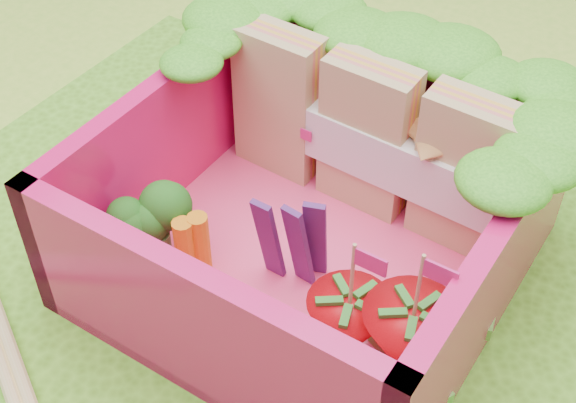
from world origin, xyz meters
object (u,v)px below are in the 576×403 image
Objects in this scene: broccoli at (150,225)px; strawberry_left at (348,328)px; sandwich_stack at (369,137)px; strawberry_right at (409,345)px; bento_box at (313,207)px.

strawberry_left is at bearing 1.29° from broccoli.
sandwich_stack is 2.17× the size of strawberry_left.
strawberry_right is at bearing 3.02° from broccoli.
strawberry_right is (0.93, 0.05, -0.03)m from broccoli.
sandwich_stack reaches higher than bento_box.
bento_box is at bearing 36.74° from broccoli.
broccoli is (-0.44, -0.68, -0.10)m from sandwich_stack.
bento_box is 0.54m from broccoli.
sandwich_stack reaches higher than strawberry_right.
strawberry_right is (0.18, 0.03, 0.02)m from strawberry_left.
broccoli is at bearing -178.71° from strawberry_left.
sandwich_stack is 0.74m from strawberry_left.
bento_box is at bearing 135.62° from strawberry_left.
sandwich_stack is at bearing 57.26° from broccoli.
sandwich_stack is at bearing 114.75° from strawberry_left.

